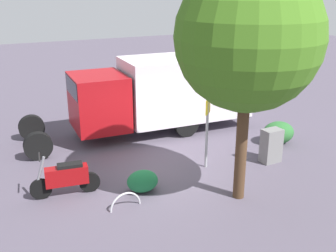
% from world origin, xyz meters
% --- Properties ---
extents(ground_plane, '(60.00, 60.00, 0.00)m').
position_xyz_m(ground_plane, '(0.00, 0.00, 0.00)').
color(ground_plane, '#4F4756').
extents(box_truck_near, '(8.45, 2.43, 2.75)m').
position_xyz_m(box_truck_near, '(-1.45, -3.12, 1.55)').
color(box_truck_near, black).
rests_on(box_truck_near, ground).
extents(motorcycle, '(1.81, 0.58, 1.20)m').
position_xyz_m(motorcycle, '(2.86, 0.40, 0.52)').
color(motorcycle, black).
rests_on(motorcycle, ground).
extents(stop_sign, '(0.71, 0.33, 2.95)m').
position_xyz_m(stop_sign, '(-1.33, 0.46, 1.96)').
color(stop_sign, '#9E9EA3').
rests_on(stop_sign, ground).
extents(street_tree, '(3.47, 3.47, 5.86)m').
position_xyz_m(street_tree, '(-1.18, 2.41, 4.11)').
color(street_tree, '#47301E').
rests_on(street_tree, ground).
extents(utility_cabinet, '(0.63, 0.44, 1.07)m').
position_xyz_m(utility_cabinet, '(-3.35, 0.97, 0.54)').
color(utility_cabinet, slate).
rests_on(utility_cabinet, ground).
extents(bike_rack_hoop, '(0.85, 0.15, 0.85)m').
position_xyz_m(bike_rack_hoop, '(1.70, 1.68, 0.00)').
color(bike_rack_hoop, '#B7B7BC').
rests_on(bike_rack_hoop, ground).
extents(shrub_near_sign, '(0.85, 0.70, 0.58)m').
position_xyz_m(shrub_near_sign, '(0.98, 1.05, 0.29)').
color(shrub_near_sign, '#1E6E3C').
rests_on(shrub_near_sign, ground).
extents(shrub_mid_verge, '(1.13, 0.93, 0.77)m').
position_xyz_m(shrub_mid_verge, '(-4.60, -0.18, 0.39)').
color(shrub_mid_verge, '#28602C').
rests_on(shrub_mid_verge, ground).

